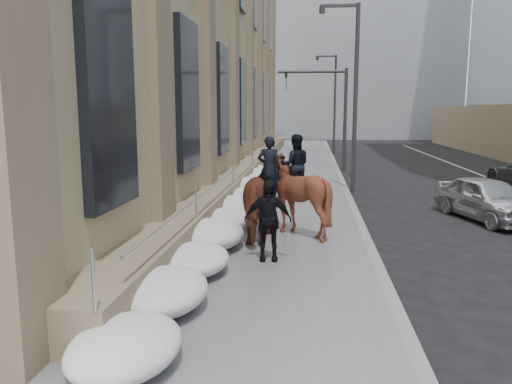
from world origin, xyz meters
TOP-DOWN VIEW (x-y plane):
  - ground at (0.00, 0.00)m, footprint 140.00×140.00m
  - sidewalk at (0.00, 10.00)m, footprint 5.00×80.00m
  - curb at (2.62, 10.00)m, footprint 0.24×80.00m
  - limestone_building at (-5.26, 19.96)m, footprint 6.10×44.00m
  - bg_building_mid at (4.00, 60.00)m, footprint 30.00×12.00m
  - bg_building_far at (-6.00, 72.00)m, footprint 24.00×12.00m
  - streetlight_mid at (2.74, 14.00)m, footprint 1.71×0.24m
  - streetlight_far at (2.74, 34.00)m, footprint 1.71×0.24m
  - traffic_signal at (2.07, 22.00)m, footprint 4.10×0.22m
  - snow_bank at (-1.42, 8.11)m, footprint 1.70×18.10m
  - mounted_horse_left at (-0.07, 5.07)m, footprint 1.27×2.69m
  - mounted_horse_right at (0.62, 5.73)m, footprint 2.07×2.28m
  - pedestrian at (0.09, 3.13)m, footprint 1.15×0.58m
  - car_silver at (6.82, 8.73)m, footprint 2.83×4.52m

SIDE VIEW (x-z plane):
  - ground at x=0.00m, z-range 0.00..0.00m
  - sidewalk at x=0.00m, z-range 0.00..0.12m
  - curb at x=2.62m, z-range 0.00..0.12m
  - snow_bank at x=-1.42m, z-range 0.09..0.85m
  - car_silver at x=6.82m, z-range 0.00..1.44m
  - pedestrian at x=0.09m, z-range 0.12..2.01m
  - mounted_horse_left at x=-0.07m, z-range -0.10..2.68m
  - mounted_horse_right at x=0.62m, z-range -0.06..2.75m
  - traffic_signal at x=2.07m, z-range 1.00..7.00m
  - streetlight_mid at x=2.74m, z-range 0.58..8.58m
  - streetlight_far at x=2.74m, z-range 0.58..8.58m
  - limestone_building at x=-5.26m, z-range -0.10..17.90m
  - bg_building_far at x=-6.00m, z-range 0.00..20.00m
  - bg_building_mid at x=4.00m, z-range 0.00..28.00m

